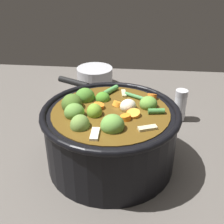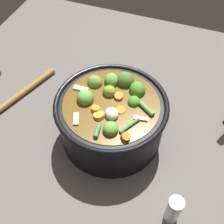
% 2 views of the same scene
% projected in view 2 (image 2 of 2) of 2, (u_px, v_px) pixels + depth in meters
% --- Properties ---
extents(ground_plane, '(1.10, 1.10, 0.00)m').
position_uv_depth(ground_plane, '(111.00, 134.00, 0.75)').
color(ground_plane, '#514C47').
extents(cooking_pot, '(0.27, 0.27, 0.15)m').
position_uv_depth(cooking_pot, '(111.00, 118.00, 0.70)').
color(cooking_pot, black).
rests_on(cooking_pot, ground_plane).
extents(wooden_spoon, '(0.25, 0.22, 0.02)m').
position_uv_depth(wooden_spoon, '(7.00, 83.00, 0.86)').
color(wooden_spoon, brown).
rests_on(wooden_spoon, ground_plane).
extents(salt_shaker, '(0.03, 0.03, 0.08)m').
position_uv_depth(salt_shaker, '(173.00, 210.00, 0.59)').
color(salt_shaker, silver).
rests_on(salt_shaker, ground_plane).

